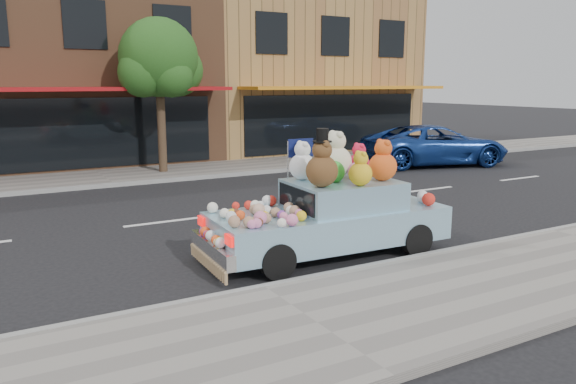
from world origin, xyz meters
TOP-DOWN VIEW (x-y plane):
  - ground at (0.00, 0.00)m, footprint 120.00×120.00m
  - near_sidewalk at (0.00, -6.50)m, footprint 60.00×3.00m
  - far_sidewalk at (0.00, 6.50)m, footprint 60.00×3.00m
  - near_kerb at (0.00, -5.00)m, footprint 60.00×0.12m
  - far_kerb at (0.00, 5.00)m, footprint 60.00×0.12m
  - storefront_mid at (0.00, 11.97)m, footprint 10.00×9.80m
  - storefront_right at (10.00, 11.97)m, footprint 10.00×9.80m
  - street_tree at (2.03, 6.55)m, footprint 3.00×2.70m
  - car_blue at (11.76, 3.69)m, footprint 5.97×3.93m
  - art_car at (1.94, -3.86)m, footprint 4.56×1.96m

SIDE VIEW (x-z plane):
  - ground at x=0.00m, z-range 0.00..0.00m
  - near_sidewalk at x=0.00m, z-range 0.00..0.12m
  - far_sidewalk at x=0.00m, z-range 0.00..0.12m
  - near_kerb at x=0.00m, z-range 0.00..0.13m
  - far_kerb at x=0.00m, z-range 0.00..0.13m
  - car_blue at x=11.76m, z-range 0.00..1.53m
  - art_car at x=1.94m, z-range -0.35..2.00m
  - storefront_mid at x=0.00m, z-range -0.01..7.29m
  - storefront_right at x=10.00m, z-range -0.01..7.29m
  - street_tree at x=2.03m, z-range 1.08..6.30m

